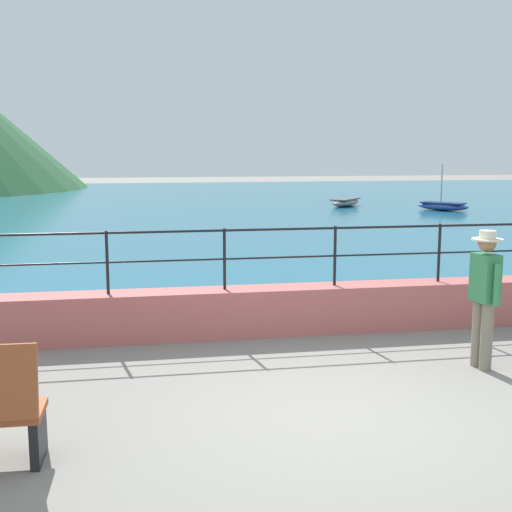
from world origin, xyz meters
TOP-DOWN VIEW (x-y plane):
  - ground_plane at (0.00, 0.00)m, footprint 120.00×120.00m
  - promenade_wall at (0.00, 3.20)m, footprint 20.00×0.56m
  - railing at (0.00, 3.20)m, footprint 18.44×0.04m
  - lake_water at (0.00, 25.84)m, footprint 64.00×44.32m
  - person_walking at (2.15, 1.16)m, footprint 0.38×0.57m
  - boat_0 at (7.67, 24.03)m, footprint 2.20×2.32m
  - boat_2 at (11.22, 21.11)m, footprint 2.19×2.32m

SIDE VIEW (x-z plane):
  - ground_plane at x=0.00m, z-range 0.00..0.00m
  - lake_water at x=0.00m, z-range 0.00..0.06m
  - boat_0 at x=7.67m, z-range 0.08..0.44m
  - boat_2 at x=11.22m, z-range -0.75..1.28m
  - promenade_wall at x=0.00m, z-range 0.00..0.70m
  - person_walking at x=2.15m, z-range 0.10..1.85m
  - railing at x=0.00m, z-range 0.87..1.77m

